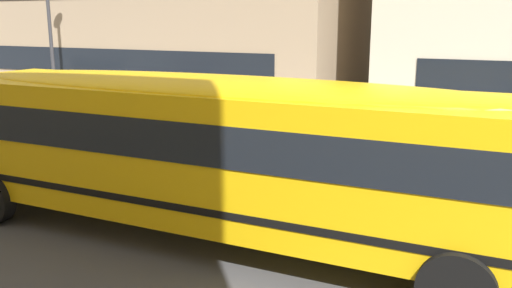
{
  "coord_description": "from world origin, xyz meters",
  "views": [
    {
      "loc": [
        1.57,
        -8.82,
        3.69
      ],
      "look_at": [
        -2.48,
        -0.61,
        1.57
      ],
      "focal_mm": 37.79,
      "sensor_mm": 36.0,
      "label": 1
    }
  ],
  "objects": [
    {
      "name": "ground_plane",
      "position": [
        0.0,
        0.0,
        0.0
      ],
      "size": [
        400.0,
        400.0,
        0.0
      ],
      "primitive_type": "plane",
      "color": "#424244"
    },
    {
      "name": "school_bus",
      "position": [
        -3.2,
        -1.22,
        1.66
      ],
      "size": [
        12.51,
        2.97,
        2.79
      ],
      "rotation": [
        0.0,
        0.0,
        3.16
      ],
      "color": "yellow",
      "rests_on": "ground_plane"
    },
    {
      "name": "street_lamp",
      "position": [
        -15.38,
        7.12,
        4.31
      ],
      "size": [
        0.44,
        0.44,
        6.8
      ],
      "color": "#38383D",
      "rests_on": "ground_plane"
    },
    {
      "name": "lane_centreline",
      "position": [
        0.0,
        0.0,
        0.0
      ],
      "size": [
        110.0,
        0.16,
        0.01
      ],
      "primitive_type": "cube",
      "color": "silver",
      "rests_on": "ground_plane"
    },
    {
      "name": "sidewalk_far",
      "position": [
        0.0,
        7.82,
        0.01
      ],
      "size": [
        120.0,
        3.0,
        0.01
      ],
      "primitive_type": "cube",
      "color": "gray",
      "rests_on": "ground_plane"
    }
  ]
}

